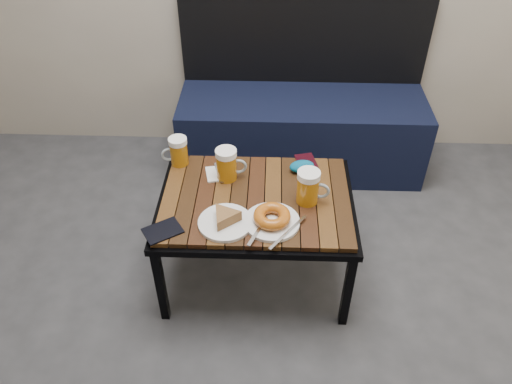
{
  "coord_description": "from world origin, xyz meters",
  "views": [
    {
      "loc": [
        0.01,
        -0.76,
        1.85
      ],
      "look_at": [
        -0.05,
        0.86,
        0.5
      ],
      "focal_mm": 35.0,
      "sensor_mm": 36.0,
      "label": 1
    }
  ],
  "objects_px": {
    "cafe_table": "(256,205)",
    "passport_burgundy": "(306,161)",
    "bench": "(301,124)",
    "beer_mug_centre": "(227,164)",
    "beer_mug_left": "(178,151)",
    "beer_mug_right": "(309,187)",
    "passport_navy": "(163,231)",
    "plate_bagel": "(272,219)",
    "knit_pouch": "(302,166)",
    "plate_pie": "(225,219)"
  },
  "relations": [
    {
      "from": "bench",
      "to": "beer_mug_centre",
      "type": "distance_m",
      "value": 0.9
    },
    {
      "from": "beer_mug_right",
      "to": "plate_pie",
      "type": "distance_m",
      "value": 0.37
    },
    {
      "from": "plate_pie",
      "to": "passport_navy",
      "type": "xyz_separation_m",
      "value": [
        -0.24,
        -0.05,
        -0.02
      ]
    },
    {
      "from": "cafe_table",
      "to": "passport_burgundy",
      "type": "distance_m",
      "value": 0.35
    },
    {
      "from": "plate_pie",
      "to": "passport_navy",
      "type": "relative_size",
      "value": 1.53
    },
    {
      "from": "bench",
      "to": "beer_mug_centre",
      "type": "bearing_deg",
      "value": -115.06
    },
    {
      "from": "beer_mug_left",
      "to": "passport_burgundy",
      "type": "relative_size",
      "value": 1.14
    },
    {
      "from": "beer_mug_centre",
      "to": "passport_navy",
      "type": "bearing_deg",
      "value": -129.32
    },
    {
      "from": "beer_mug_left",
      "to": "beer_mug_right",
      "type": "bearing_deg",
      "value": 143.61
    },
    {
      "from": "cafe_table",
      "to": "beer_mug_left",
      "type": "height_order",
      "value": "beer_mug_left"
    },
    {
      "from": "beer_mug_left",
      "to": "passport_navy",
      "type": "xyz_separation_m",
      "value": [
        0.0,
        -0.45,
        -0.06
      ]
    },
    {
      "from": "beer_mug_left",
      "to": "plate_pie",
      "type": "relative_size",
      "value": 0.62
    },
    {
      "from": "knit_pouch",
      "to": "cafe_table",
      "type": "bearing_deg",
      "value": -136.31
    },
    {
      "from": "beer_mug_right",
      "to": "passport_burgundy",
      "type": "bearing_deg",
      "value": 96.1
    },
    {
      "from": "beer_mug_centre",
      "to": "plate_pie",
      "type": "xyz_separation_m",
      "value": [
        0.01,
        -0.3,
        -0.05
      ]
    },
    {
      "from": "plate_bagel",
      "to": "beer_mug_left",
      "type": "bearing_deg",
      "value": 137.99
    },
    {
      "from": "beer_mug_right",
      "to": "plate_bagel",
      "type": "relative_size",
      "value": 0.56
    },
    {
      "from": "passport_navy",
      "to": "knit_pouch",
      "type": "bearing_deg",
      "value": 93.07
    },
    {
      "from": "plate_pie",
      "to": "beer_mug_left",
      "type": "bearing_deg",
      "value": 121.68
    },
    {
      "from": "beer_mug_right",
      "to": "passport_navy",
      "type": "distance_m",
      "value": 0.62
    },
    {
      "from": "beer_mug_centre",
      "to": "passport_burgundy",
      "type": "height_order",
      "value": "beer_mug_centre"
    },
    {
      "from": "bench",
      "to": "knit_pouch",
      "type": "height_order",
      "value": "bench"
    },
    {
      "from": "passport_navy",
      "to": "passport_burgundy",
      "type": "relative_size",
      "value": 1.21
    },
    {
      "from": "plate_bagel",
      "to": "passport_navy",
      "type": "height_order",
      "value": "plate_bagel"
    },
    {
      "from": "cafe_table",
      "to": "passport_burgundy",
      "type": "xyz_separation_m",
      "value": [
        0.22,
        0.26,
        0.05
      ]
    },
    {
      "from": "beer_mug_left",
      "to": "beer_mug_right",
      "type": "distance_m",
      "value": 0.63
    },
    {
      "from": "plate_pie",
      "to": "passport_burgundy",
      "type": "relative_size",
      "value": 1.85
    },
    {
      "from": "plate_pie",
      "to": "knit_pouch",
      "type": "distance_m",
      "value": 0.48
    },
    {
      "from": "plate_bagel",
      "to": "knit_pouch",
      "type": "xyz_separation_m",
      "value": [
        0.13,
        0.35,
        -0.0
      ]
    },
    {
      "from": "knit_pouch",
      "to": "plate_pie",
      "type": "bearing_deg",
      "value": -131.28
    },
    {
      "from": "passport_navy",
      "to": "knit_pouch",
      "type": "xyz_separation_m",
      "value": [
        0.56,
        0.41,
        0.02
      ]
    },
    {
      "from": "beer_mug_centre",
      "to": "knit_pouch",
      "type": "bearing_deg",
      "value": 4.88
    },
    {
      "from": "bench",
      "to": "passport_navy",
      "type": "bearing_deg",
      "value": -117.75
    },
    {
      "from": "cafe_table",
      "to": "passport_burgundy",
      "type": "relative_size",
      "value": 7.09
    },
    {
      "from": "beer_mug_centre",
      "to": "beer_mug_right",
      "type": "distance_m",
      "value": 0.38
    },
    {
      "from": "bench",
      "to": "passport_burgundy",
      "type": "distance_m",
      "value": 0.68
    },
    {
      "from": "cafe_table",
      "to": "passport_burgundy",
      "type": "height_order",
      "value": "passport_burgundy"
    },
    {
      "from": "beer_mug_right",
      "to": "plate_bagel",
      "type": "distance_m",
      "value": 0.21
    },
    {
      "from": "beer_mug_right",
      "to": "bench",
      "type": "bearing_deg",
      "value": 96.42
    },
    {
      "from": "knit_pouch",
      "to": "passport_navy",
      "type": "bearing_deg",
      "value": -143.64
    },
    {
      "from": "cafe_table",
      "to": "beer_mug_left",
      "type": "xyz_separation_m",
      "value": [
        -0.36,
        0.23,
        0.11
      ]
    },
    {
      "from": "bench",
      "to": "beer_mug_left",
      "type": "height_order",
      "value": "bench"
    },
    {
      "from": "beer_mug_right",
      "to": "plate_pie",
      "type": "relative_size",
      "value": 0.7
    },
    {
      "from": "bench",
      "to": "passport_navy",
      "type": "distance_m",
      "value": 1.29
    },
    {
      "from": "cafe_table",
      "to": "bench",
      "type": "bearing_deg",
      "value": 75.56
    },
    {
      "from": "plate_bagel",
      "to": "beer_mug_centre",
      "type": "bearing_deg",
      "value": 124.82
    },
    {
      "from": "plate_bagel",
      "to": "beer_mug_right",
      "type": "bearing_deg",
      "value": 43.76
    },
    {
      "from": "cafe_table",
      "to": "beer_mug_centre",
      "type": "relative_size",
      "value": 5.61
    },
    {
      "from": "cafe_table",
      "to": "beer_mug_right",
      "type": "xyz_separation_m",
      "value": [
        0.22,
        -0.02,
        0.12
      ]
    },
    {
      "from": "beer_mug_centre",
      "to": "beer_mug_right",
      "type": "bearing_deg",
      "value": -28.63
    }
  ]
}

